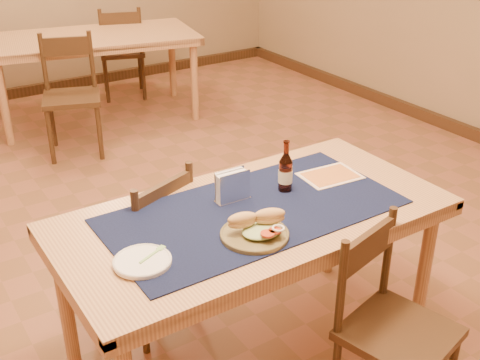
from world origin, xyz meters
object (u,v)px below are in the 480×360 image
chair_main_near (391,325)px  napkin_holder (232,187)px  chair_main_far (146,247)px  main_table (253,229)px  beer_bottle (285,172)px  sandwich_plate (257,230)px  back_table (93,45)px

chair_main_near → napkin_holder: size_ratio=5.41×
chair_main_far → main_table: bearing=-57.1°
napkin_holder → beer_bottle: bearing=-10.9°
sandwich_plate → napkin_holder: bearing=75.3°
sandwich_plate → napkin_holder: size_ratio=1.71×
chair_main_near → napkin_holder: bearing=113.9°
beer_bottle → napkin_holder: bearing=169.1°
beer_bottle → sandwich_plate: bearing=-142.3°
sandwich_plate → napkin_holder: 0.30m
beer_bottle → main_table: bearing=-161.1°
chair_main_far → sandwich_plate: size_ratio=3.24×
main_table → back_table: (0.55, 3.28, 0.00)m
sandwich_plate → main_table: bearing=59.3°
chair_main_far → chair_main_near: size_ratio=1.02×
back_table → napkin_holder: bearing=-100.3°
napkin_holder → main_table: bearing=-77.9°
main_table → chair_main_far: 0.58m
chair_main_far → beer_bottle: bearing=-36.8°
chair_main_far → chair_main_near: 1.14m
chair_main_near → napkin_holder: 0.83m
chair_main_far → back_table: bearing=73.5°
back_table → chair_main_near: size_ratio=2.29×
back_table → beer_bottle: 3.23m
main_table → napkin_holder: (-0.03, 0.12, 0.15)m
chair_main_far → napkin_holder: (0.27, -0.33, 0.38)m
back_table → chair_main_far: bearing=-106.5°
sandwich_plate → beer_bottle: beer_bottle is taller
sandwich_plate → back_table: bearing=79.4°
napkin_holder → sandwich_plate: bearing=-104.7°
napkin_holder → chair_main_near: bearing=-66.1°
chair_main_near → main_table: bearing=116.2°
main_table → chair_main_far: bearing=122.9°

